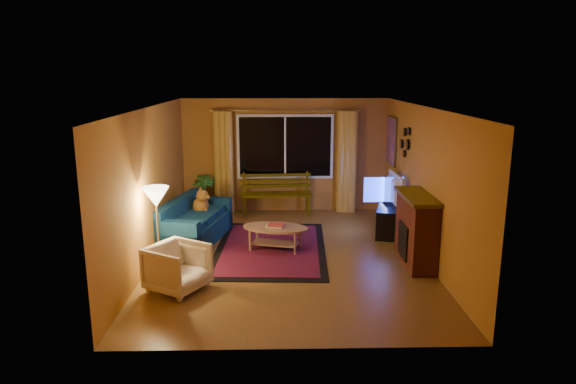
{
  "coord_description": "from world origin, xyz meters",
  "views": [
    {
      "loc": [
        -0.2,
        -8.22,
        3.04
      ],
      "look_at": [
        0.0,
        0.3,
        1.05
      ],
      "focal_mm": 32.0,
      "sensor_mm": 36.0,
      "label": 1
    }
  ],
  "objects_px": {
    "bench": "(276,205)",
    "floor_lamp": "(158,232)",
    "tv_console": "(389,218)",
    "armchair": "(178,265)",
    "sofa": "(195,220)",
    "coffee_table": "(275,238)"
  },
  "relations": [
    {
      "from": "floor_lamp",
      "to": "coffee_table",
      "type": "relative_size",
      "value": 1.18
    },
    {
      "from": "sofa",
      "to": "armchair",
      "type": "relative_size",
      "value": 2.58
    },
    {
      "from": "armchair",
      "to": "coffee_table",
      "type": "bearing_deg",
      "value": -8.01
    },
    {
      "from": "armchair",
      "to": "floor_lamp",
      "type": "height_order",
      "value": "floor_lamp"
    },
    {
      "from": "bench",
      "to": "floor_lamp",
      "type": "relative_size",
      "value": 1.13
    },
    {
      "from": "sofa",
      "to": "tv_console",
      "type": "height_order",
      "value": "sofa"
    },
    {
      "from": "sofa",
      "to": "coffee_table",
      "type": "xyz_separation_m",
      "value": [
        1.48,
        -0.54,
        -0.18
      ]
    },
    {
      "from": "bench",
      "to": "floor_lamp",
      "type": "distance_m",
      "value": 3.84
    },
    {
      "from": "tv_console",
      "to": "armchair",
      "type": "bearing_deg",
      "value": -128.53
    },
    {
      "from": "bench",
      "to": "tv_console",
      "type": "height_order",
      "value": "tv_console"
    },
    {
      "from": "sofa",
      "to": "floor_lamp",
      "type": "distance_m",
      "value": 1.68
    },
    {
      "from": "armchair",
      "to": "tv_console",
      "type": "xyz_separation_m",
      "value": [
        3.61,
        2.69,
        -0.1
      ]
    },
    {
      "from": "coffee_table",
      "to": "armchair",
      "type": "bearing_deg",
      "value": -129.35
    },
    {
      "from": "coffee_table",
      "to": "tv_console",
      "type": "relative_size",
      "value": 0.89
    },
    {
      "from": "armchair",
      "to": "floor_lamp",
      "type": "distance_m",
      "value": 0.78
    },
    {
      "from": "floor_lamp",
      "to": "bench",
      "type": "bearing_deg",
      "value": 61.8
    },
    {
      "from": "sofa",
      "to": "floor_lamp",
      "type": "relative_size",
      "value": 1.41
    },
    {
      "from": "bench",
      "to": "floor_lamp",
      "type": "xyz_separation_m",
      "value": [
        -1.8,
        -3.36,
        0.45
      ]
    },
    {
      "from": "sofa",
      "to": "tv_console",
      "type": "xyz_separation_m",
      "value": [
        3.7,
        0.46,
        -0.12
      ]
    },
    {
      "from": "armchair",
      "to": "floor_lamp",
      "type": "relative_size",
      "value": 0.55
    },
    {
      "from": "sofa",
      "to": "tv_console",
      "type": "distance_m",
      "value": 3.73
    },
    {
      "from": "armchair",
      "to": "coffee_table",
      "type": "xyz_separation_m",
      "value": [
        1.39,
        1.69,
        -0.16
      ]
    }
  ]
}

